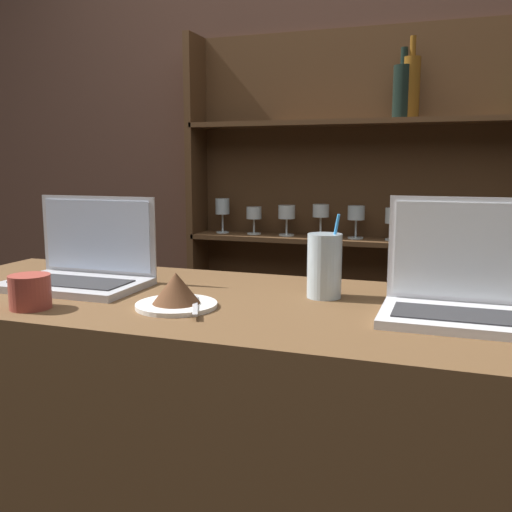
# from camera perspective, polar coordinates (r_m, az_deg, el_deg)

# --- Properties ---
(bar_counter) EXTENTS (1.61, 0.63, 1.03)m
(bar_counter) POSITION_cam_1_polar(r_m,az_deg,el_deg) (1.55, -3.64, -23.06)
(bar_counter) COLOR brown
(bar_counter) RESTS_ON ground_plane
(back_wall) EXTENTS (7.00, 0.06, 2.70)m
(back_wall) POSITION_cam_1_polar(r_m,az_deg,el_deg) (2.46, 7.22, 9.44)
(back_wall) COLOR #4C3328
(back_wall) RESTS_ON ground_plane
(back_shelf) EXTENTS (1.42, 0.18, 1.87)m
(back_shelf) POSITION_cam_1_polar(r_m,az_deg,el_deg) (2.38, 10.33, 0.51)
(back_shelf) COLOR #472D19
(back_shelf) RESTS_ON ground_plane
(laptop_near) EXTENTS (0.35, 0.22, 0.23)m
(laptop_near) POSITION_cam_1_polar(r_m,az_deg,el_deg) (1.54, -16.94, -0.99)
(laptop_near) COLOR #ADADB2
(laptop_near) RESTS_ON bar_counter
(laptop_far) EXTENTS (0.35, 0.21, 0.24)m
(laptop_far) POSITION_cam_1_polar(r_m,az_deg,el_deg) (1.24, 20.70, -3.33)
(laptop_far) COLOR silver
(laptop_far) RESTS_ON bar_counter
(cake_plate) EXTENTS (0.18, 0.18, 0.08)m
(cake_plate) POSITION_cam_1_polar(r_m,az_deg,el_deg) (1.26, -7.97, -3.70)
(cake_plate) COLOR white
(cake_plate) RESTS_ON bar_counter
(water_glass) EXTENTS (0.08, 0.08, 0.20)m
(water_glass) POSITION_cam_1_polar(r_m,az_deg,el_deg) (1.34, 6.86, -0.97)
(water_glass) COLOR silver
(water_glass) RESTS_ON bar_counter
(coffee_cup) EXTENTS (0.09, 0.09, 0.07)m
(coffee_cup) POSITION_cam_1_polar(r_m,az_deg,el_deg) (1.33, -21.66, -3.34)
(coffee_cup) COLOR #993D33
(coffee_cup) RESTS_ON bar_counter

